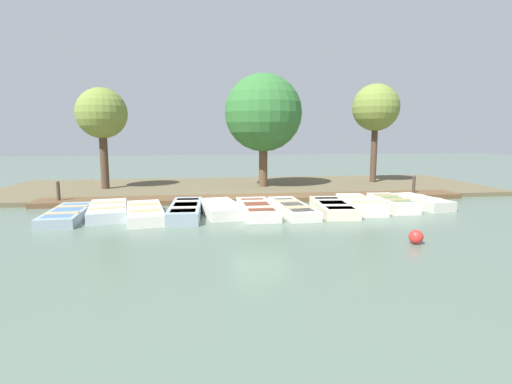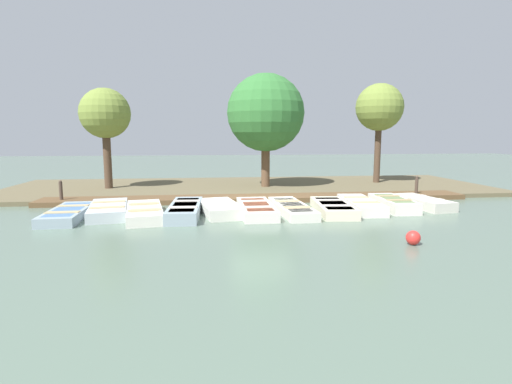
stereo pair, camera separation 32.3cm
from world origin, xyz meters
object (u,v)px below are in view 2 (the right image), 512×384
at_px(rowboat_3, 185,210).
at_px(park_tree_left, 266,113).
at_px(rowboat_2, 144,212).
at_px(park_tree_center, 379,108).
at_px(rowboat_7, 333,207).
at_px(mooring_post_near, 61,192).
at_px(rowboat_5, 256,209).
at_px(rowboat_4, 220,208).
at_px(rowboat_0, 68,213).
at_px(rowboat_10, 423,202).
at_px(rowboat_1, 108,210).
at_px(mooring_post_far, 416,187).
at_px(rowboat_9, 393,203).
at_px(rowboat_8, 361,204).
at_px(park_tree_far_left, 105,115).
at_px(rowboat_6, 292,208).
at_px(buoy, 413,238).

height_order(rowboat_3, park_tree_left, park_tree_left).
bearing_deg(rowboat_2, park_tree_center, 112.79).
distance_m(rowboat_3, rowboat_7, 5.24).
bearing_deg(rowboat_7, mooring_post_near, -100.29).
height_order(rowboat_5, park_tree_center, park_tree_center).
height_order(rowboat_3, rowboat_4, rowboat_3).
xyz_separation_m(rowboat_0, rowboat_10, (-0.56, 12.82, 0.03)).
bearing_deg(rowboat_1, rowboat_0, -81.25).
bearing_deg(rowboat_5, mooring_post_far, 109.67).
height_order(mooring_post_near, mooring_post_far, same).
distance_m(rowboat_9, park_tree_center, 8.15).
bearing_deg(rowboat_8, rowboat_3, -82.62).
relative_size(rowboat_2, rowboat_8, 1.05).
distance_m(rowboat_5, park_tree_far_left, 9.67).
bearing_deg(rowboat_6, rowboat_1, -95.89).
height_order(rowboat_9, buoy, rowboat_9).
bearing_deg(mooring_post_far, park_tree_left, -117.47).
height_order(rowboat_1, park_tree_left, park_tree_left).
distance_m(rowboat_9, park_tree_left, 7.87).
bearing_deg(park_tree_center, rowboat_7, -33.36).
distance_m(rowboat_1, park_tree_left, 9.19).
bearing_deg(rowboat_1, rowboat_5, 75.54).
relative_size(rowboat_0, mooring_post_near, 3.33).
bearing_deg(rowboat_0, rowboat_6, 88.24).
height_order(rowboat_1, rowboat_2, rowboat_1).
distance_m(rowboat_1, rowboat_3, 2.68).
bearing_deg(rowboat_7, rowboat_9, 102.87).
distance_m(rowboat_2, rowboat_3, 1.35).
bearing_deg(rowboat_2, buoy, 49.77).
bearing_deg(rowboat_0, rowboat_4, 89.48).
bearing_deg(park_tree_left, rowboat_9, 34.93).
distance_m(rowboat_5, park_tree_left, 7.11).
height_order(rowboat_4, rowboat_10, rowboat_4).
bearing_deg(rowboat_9, rowboat_5, -85.17).
bearing_deg(rowboat_7, rowboat_0, -85.15).
bearing_deg(mooring_post_near, rowboat_2, 51.59).
xyz_separation_m(buoy, park_tree_far_left, (-10.68, -9.97, 3.52)).
bearing_deg(rowboat_9, rowboat_3, -85.80).
height_order(rowboat_8, rowboat_9, rowboat_9).
height_order(mooring_post_far, park_tree_center, park_tree_center).
distance_m(rowboat_10, mooring_post_far, 2.43).
bearing_deg(rowboat_2, rowboat_5, 82.70).
distance_m(rowboat_1, park_tree_far_left, 6.97).
relative_size(rowboat_4, rowboat_8, 0.89).
height_order(rowboat_0, rowboat_3, rowboat_3).
height_order(rowboat_2, mooring_post_near, mooring_post_near).
xyz_separation_m(mooring_post_near, mooring_post_far, (0.00, 14.93, 0.00)).
relative_size(rowboat_1, park_tree_far_left, 0.65).
xyz_separation_m(rowboat_6, mooring_post_far, (-2.68, 6.15, 0.33)).
bearing_deg(mooring_post_far, rowboat_7, -58.93).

